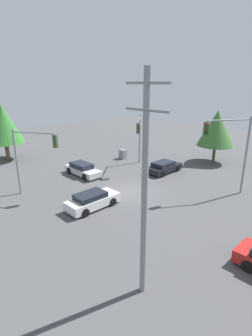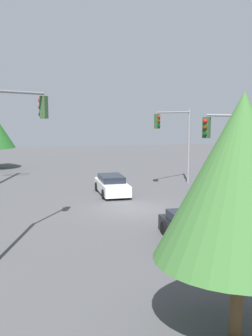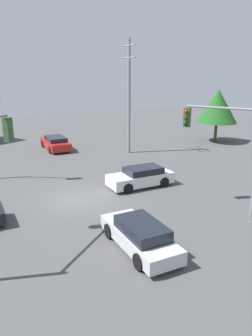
# 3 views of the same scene
# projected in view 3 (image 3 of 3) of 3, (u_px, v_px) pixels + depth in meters

# --- Properties ---
(ground_plane) EXTENTS (80.00, 80.00, 0.00)m
(ground_plane) POSITION_uv_depth(u_px,v_px,m) (79.00, 199.00, 19.92)
(ground_plane) COLOR #4C4C4F
(sedan_white) EXTENTS (1.88, 4.38, 1.32)m
(sedan_white) POSITION_uv_depth(u_px,v_px,m) (141.00, 177.00, 21.93)
(sedan_white) COLOR silver
(sedan_white) RESTS_ON ground_plane
(sedan_silver) EXTENTS (4.63, 1.84, 1.31)m
(sedan_silver) POSITION_uv_depth(u_px,v_px,m) (140.00, 235.00, 14.21)
(sedan_silver) COLOR silver
(sedan_silver) RESTS_ON ground_plane
(sedan_red) EXTENTS (4.75, 2.00, 1.30)m
(sedan_red) POSITION_uv_depth(u_px,v_px,m) (55.00, 143.00, 32.20)
(sedan_red) COLOR red
(sedan_red) RESTS_ON ground_plane
(traffic_signal_main) EXTENTS (3.61, 2.40, 5.89)m
(traffic_signal_main) POSITION_uv_depth(u_px,v_px,m) (227.00, 139.00, 17.19)
(traffic_signal_main) COLOR gray
(traffic_signal_main) RESTS_ON ground_plane
(utility_pole_tall) EXTENTS (2.20, 0.28, 10.18)m
(utility_pole_tall) POSITION_uv_depth(u_px,v_px,m) (129.00, 95.00, 29.58)
(utility_pole_tall) COLOR gray
(utility_pole_tall) RESTS_ON ground_plane
(tree_far) EXTENTS (4.25, 4.25, 5.60)m
(tree_far) POSITION_uv_depth(u_px,v_px,m) (218.00, 106.00, 34.76)
(tree_far) COLOR #4C3823
(tree_far) RESTS_ON ground_plane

